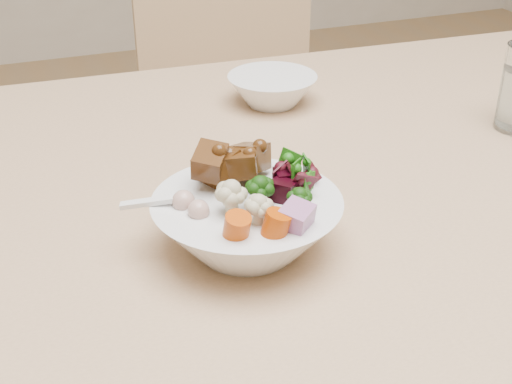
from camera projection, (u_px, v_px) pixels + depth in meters
dining_table at (495, 197)px, 0.96m from camera, size 1.60×0.94×0.74m
chair_far at (238, 144)px, 1.56m from camera, size 0.41×0.41×0.84m
food_bowl at (248, 220)px, 0.71m from camera, size 0.19×0.19×0.10m
soup_spoon at (180, 205)px, 0.69m from camera, size 0.08×0.05×0.02m
side_bowl at (272, 90)px, 1.05m from camera, size 0.13×0.13×0.04m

